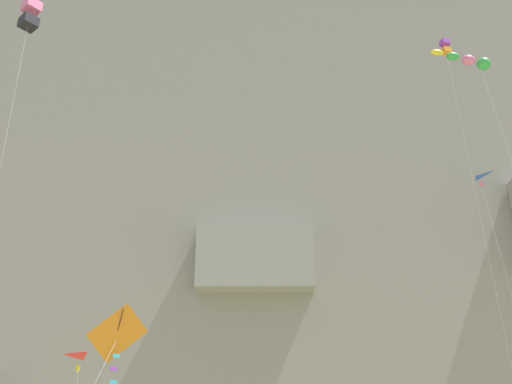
# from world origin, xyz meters

# --- Properties ---
(cliff_face) EXTENTS (180.00, 34.43, 61.32)m
(cliff_face) POSITION_xyz_m (0.00, 60.97, 30.63)
(cliff_face) COLOR gray
(cliff_face) RESTS_ON ground
(kite_delta_high_right) EXTENTS (2.71, 4.05, 9.19)m
(kite_delta_high_right) POSITION_xyz_m (-11.73, 30.78, 8.84)
(kite_delta_high_right) COLOR red
(kite_delta_high_right) RESTS_ON ground
(kite_diamond_low_right) EXTENTS (3.00, 5.07, 9.27)m
(kite_diamond_low_right) POSITION_xyz_m (-5.81, 14.79, 7.83)
(kite_diamond_low_right) COLOR orange
(kite_diamond_low_right) RESTS_ON ground
(kite_delta_low_center) EXTENTS (1.56, 6.00, 23.98)m
(kite_delta_low_center) POSITION_xyz_m (18.07, 32.26, 23.20)
(kite_delta_low_center) COLOR blue
(kite_delta_low_center) RESTS_ON ground
(kite_box_high_left) EXTENTS (3.07, 5.45, 31.58)m
(kite_box_high_left) POSITION_xyz_m (-14.97, 20.05, 30.48)
(kite_box_high_left) COLOR pink
(kite_box_high_left) RESTS_ON ground
(kite_box_mid_center) EXTENTS (1.12, 1.44, 32.04)m
(kite_box_mid_center) POSITION_xyz_m (14.47, 24.88, 31.14)
(kite_box_mid_center) COLOR purple
(kite_box_mid_center) RESTS_ON ground
(kite_windsock_upper_mid) EXTENTS (4.73, 3.91, 26.41)m
(kite_windsock_upper_mid) POSITION_xyz_m (13.79, 19.35, 25.99)
(kite_windsock_upper_mid) COLOR green
(kite_windsock_upper_mid) RESTS_ON ground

